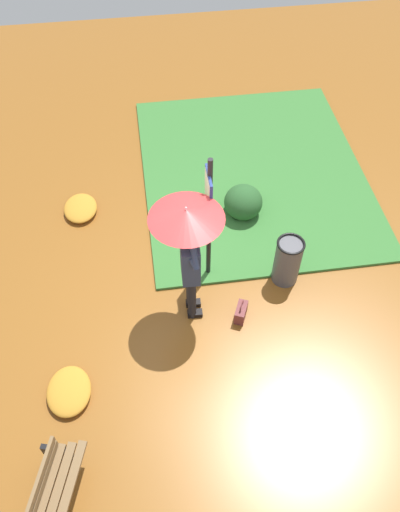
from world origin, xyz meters
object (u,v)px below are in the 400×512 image
object	(u,v)px
trash_bin	(287,261)
person_with_umbrella	(188,238)
park_bench	(50,510)
info_sign_post	(209,208)
handbag	(241,312)

from	to	relation	value
trash_bin	person_with_umbrella	bearing A→B (deg)	101.64
park_bench	info_sign_post	bearing A→B (deg)	-34.43
person_with_umbrella	park_bench	world-z (taller)	person_with_umbrella
person_with_umbrella	handbag	world-z (taller)	person_with_umbrella
handbag	person_with_umbrella	bearing A→B (deg)	67.43
info_sign_post	trash_bin	distance (m)	1.57
person_with_umbrella	info_sign_post	distance (m)	0.68
person_with_umbrella	park_bench	xyz separation A→B (m)	(-2.65, 1.86, -1.15)
person_with_umbrella	trash_bin	distance (m)	1.92
handbag	info_sign_post	bearing A→B (deg)	22.58
handbag	park_bench	xyz separation A→B (m)	(-2.35, 2.57, 0.28)
park_bench	trash_bin	bearing A→B (deg)	-48.71
handbag	trash_bin	size ratio (longest dim) A/B	0.44
person_with_umbrella	info_sign_post	xyz separation A→B (m)	(0.57, -0.35, -0.11)
info_sign_post	person_with_umbrella	bearing A→B (deg)	148.45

